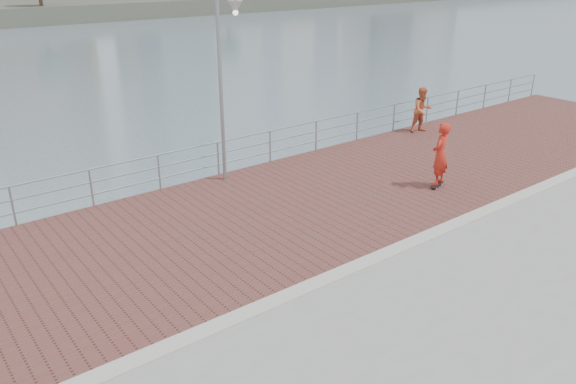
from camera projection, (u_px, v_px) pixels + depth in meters
water at (340, 347)px, 13.23m from camera, size 400.00×400.00×0.00m
brick_lane at (252, 218)px, 15.09m from camera, size 40.00×6.80×0.02m
curb at (343, 272)px, 12.45m from camera, size 40.00×0.40×0.06m
guardrail at (189, 161)px, 17.31m from camera, size 39.06×0.06×1.13m
street_lamp at (227, 50)px, 15.88m from camera, size 0.42×1.22×5.73m
skateboard at (437, 185)px, 17.14m from camera, size 0.73×0.39×0.08m
skateboarder at (440, 154)px, 16.76m from camera, size 0.81×0.65×1.92m
bystander at (422, 110)px, 22.30m from camera, size 1.01×0.88×1.78m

